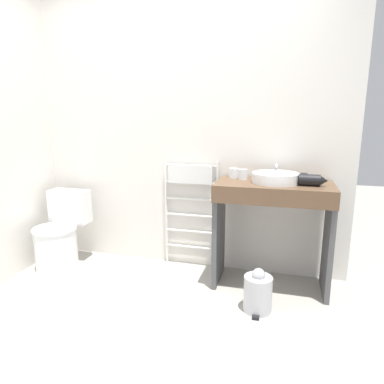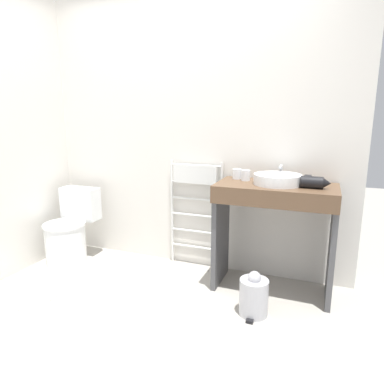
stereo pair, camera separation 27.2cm
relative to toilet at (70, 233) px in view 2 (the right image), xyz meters
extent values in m
plane|color=#A8A399|center=(1.10, -0.95, -0.30)|extent=(12.00, 12.00, 0.00)
cube|color=silver|center=(1.10, 0.45, 1.02)|extent=(3.02, 0.12, 2.64)
cube|color=silver|center=(-0.36, -0.28, 1.02)|extent=(0.12, 1.99, 2.64)
cylinder|color=white|center=(0.00, -0.07, -0.10)|extent=(0.38, 0.38, 0.39)
cylinder|color=white|center=(0.00, -0.07, 0.10)|extent=(0.39, 0.39, 0.02)
cube|color=white|center=(0.00, 0.19, 0.25)|extent=(0.39, 0.17, 0.32)
cylinder|color=silver|center=(0.00, 0.19, 0.42)|extent=(0.05, 0.05, 0.01)
cylinder|color=white|center=(0.95, 0.36, 0.21)|extent=(0.02, 0.02, 1.02)
cylinder|color=white|center=(1.44, 0.36, 0.21)|extent=(0.02, 0.02, 1.02)
cylinder|color=white|center=(1.19, 0.36, -0.11)|extent=(0.49, 0.02, 0.02)
cylinder|color=white|center=(1.19, 0.36, 0.05)|extent=(0.49, 0.02, 0.02)
cylinder|color=white|center=(1.19, 0.36, 0.20)|extent=(0.49, 0.02, 0.02)
cylinder|color=white|center=(1.19, 0.36, 0.36)|extent=(0.49, 0.02, 0.02)
cylinder|color=white|center=(1.19, 0.36, 0.52)|extent=(0.49, 0.02, 0.02)
cylinder|color=white|center=(1.19, 0.36, 0.68)|extent=(0.49, 0.02, 0.02)
cube|color=silver|center=(1.19, 0.33, 0.61)|extent=(0.41, 0.04, 0.17)
cube|color=brown|center=(1.95, 0.13, 0.58)|extent=(0.93, 0.48, 0.03)
cube|color=brown|center=(1.95, -0.10, 0.51)|extent=(0.93, 0.02, 0.10)
cube|color=#4C4C4F|center=(1.51, 0.13, 0.13)|extent=(0.04, 0.41, 0.86)
cube|color=#4C4C4F|center=(2.39, 0.13, 0.13)|extent=(0.04, 0.41, 0.86)
cylinder|color=white|center=(1.96, 0.15, 0.64)|extent=(0.37, 0.37, 0.08)
cylinder|color=silver|center=(1.96, 0.15, 0.68)|extent=(0.30, 0.30, 0.01)
cylinder|color=silver|center=(1.96, 0.35, 0.66)|extent=(0.02, 0.02, 0.13)
cylinder|color=silver|center=(1.96, 0.30, 0.72)|extent=(0.02, 0.09, 0.02)
cylinder|color=white|center=(1.60, 0.27, 0.64)|extent=(0.08, 0.08, 0.09)
cylinder|color=white|center=(1.69, 0.22, 0.64)|extent=(0.07, 0.07, 0.09)
cylinder|color=black|center=(2.21, 0.09, 0.64)|extent=(0.16, 0.09, 0.09)
cone|color=black|center=(2.32, 0.09, 0.64)|extent=(0.06, 0.08, 0.08)
cube|color=black|center=(2.18, 0.19, 0.64)|extent=(0.05, 0.11, 0.06)
cylinder|color=#B7B7BC|center=(1.88, -0.28, -0.16)|extent=(0.21, 0.21, 0.27)
sphere|color=#B7B7BC|center=(1.88, -0.28, -0.01)|extent=(0.09, 0.09, 0.09)
cube|color=black|center=(1.88, -0.40, -0.29)|extent=(0.05, 0.04, 0.02)
cube|color=silver|center=(0.08, -0.70, -0.29)|extent=(0.56, 0.36, 0.01)
camera|label=1|loc=(2.02, -2.64, 1.13)|focal=32.00mm
camera|label=2|loc=(2.28, -2.55, 1.13)|focal=32.00mm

